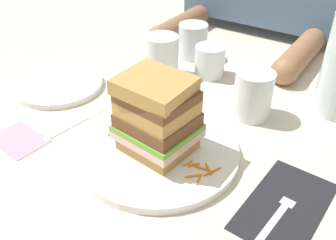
{
  "coord_description": "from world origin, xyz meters",
  "views": [
    {
      "loc": [
        0.3,
        -0.43,
        0.41
      ],
      "look_at": [
        0.01,
        0.01,
        0.05
      ],
      "focal_mm": 40.16,
      "sensor_mm": 36.0,
      "label": 1
    }
  ],
  "objects_px": {
    "side_plate": "(59,85)",
    "juice_glass": "(253,96)",
    "main_plate": "(158,151)",
    "sandwich": "(157,116)",
    "knife": "(85,117)",
    "napkin_pink": "(19,139)",
    "empty_tumbler_0": "(162,56)",
    "napkin_dark": "(285,205)",
    "empty_tumbler_1": "(193,41)",
    "fork": "(279,213)",
    "empty_tumbler_2": "(210,61)"
  },
  "relations": [
    {
      "from": "napkin_dark",
      "to": "empty_tumbler_1",
      "type": "bearing_deg",
      "value": 135.81
    },
    {
      "from": "main_plate",
      "to": "side_plate",
      "type": "distance_m",
      "value": 0.32
    },
    {
      "from": "knife",
      "to": "main_plate",
      "type": "bearing_deg",
      "value": -3.34
    },
    {
      "from": "knife",
      "to": "empty_tumbler_1",
      "type": "relative_size",
      "value": 2.32
    },
    {
      "from": "napkin_dark",
      "to": "juice_glass",
      "type": "xyz_separation_m",
      "value": [
        -0.14,
        0.19,
        0.04
      ]
    },
    {
      "from": "main_plate",
      "to": "sandwich",
      "type": "xyz_separation_m",
      "value": [
        -0.0,
        -0.0,
        0.07
      ]
    },
    {
      "from": "juice_glass",
      "to": "napkin_pink",
      "type": "relative_size",
      "value": 0.94
    },
    {
      "from": "fork",
      "to": "side_plate",
      "type": "bearing_deg",
      "value": 171.18
    },
    {
      "from": "fork",
      "to": "empty_tumbler_2",
      "type": "xyz_separation_m",
      "value": [
        -0.29,
        0.32,
        0.03
      ]
    },
    {
      "from": "napkin_dark",
      "to": "main_plate",
      "type": "bearing_deg",
      "value": -178.4
    },
    {
      "from": "knife",
      "to": "napkin_pink",
      "type": "height_order",
      "value": "same"
    },
    {
      "from": "empty_tumbler_1",
      "to": "sandwich",
      "type": "bearing_deg",
      "value": -67.62
    },
    {
      "from": "knife",
      "to": "side_plate",
      "type": "distance_m",
      "value": 0.15
    },
    {
      "from": "empty_tumbler_2",
      "to": "side_plate",
      "type": "distance_m",
      "value": 0.35
    },
    {
      "from": "napkin_dark",
      "to": "fork",
      "type": "height_order",
      "value": "fork"
    },
    {
      "from": "sandwich",
      "to": "fork",
      "type": "relative_size",
      "value": 0.81
    },
    {
      "from": "napkin_pink",
      "to": "empty_tumbler_1",
      "type": "bearing_deg",
      "value": 80.65
    },
    {
      "from": "empty_tumbler_2",
      "to": "empty_tumbler_0",
      "type": "bearing_deg",
      "value": -146.63
    },
    {
      "from": "sandwich",
      "to": "napkin_dark",
      "type": "xyz_separation_m",
      "value": [
        0.22,
        0.01,
        -0.08
      ]
    },
    {
      "from": "empty_tumbler_0",
      "to": "side_plate",
      "type": "distance_m",
      "value": 0.24
    },
    {
      "from": "napkin_dark",
      "to": "napkin_pink",
      "type": "relative_size",
      "value": 1.79
    },
    {
      "from": "fork",
      "to": "side_plate",
      "type": "distance_m",
      "value": 0.54
    },
    {
      "from": "fork",
      "to": "juice_glass",
      "type": "xyz_separation_m",
      "value": [
        -0.14,
        0.22,
        0.04
      ]
    },
    {
      "from": "side_plate",
      "to": "juice_glass",
      "type": "bearing_deg",
      "value": 18.56
    },
    {
      "from": "empty_tumbler_1",
      "to": "side_plate",
      "type": "height_order",
      "value": "empty_tumbler_1"
    },
    {
      "from": "side_plate",
      "to": "napkin_pink",
      "type": "xyz_separation_m",
      "value": [
        0.09,
        -0.17,
        -0.01
      ]
    },
    {
      "from": "empty_tumbler_0",
      "to": "empty_tumbler_2",
      "type": "bearing_deg",
      "value": 33.37
    },
    {
      "from": "knife",
      "to": "juice_glass",
      "type": "xyz_separation_m",
      "value": [
        0.26,
        0.19,
        0.04
      ]
    },
    {
      "from": "juice_glass",
      "to": "side_plate",
      "type": "xyz_separation_m",
      "value": [
        -0.4,
        -0.13,
        -0.04
      ]
    },
    {
      "from": "main_plate",
      "to": "side_plate",
      "type": "bearing_deg",
      "value": 168.04
    },
    {
      "from": "juice_glass",
      "to": "napkin_pink",
      "type": "height_order",
      "value": "juice_glass"
    },
    {
      "from": "empty_tumbler_0",
      "to": "side_plate",
      "type": "relative_size",
      "value": 0.5
    },
    {
      "from": "sandwich",
      "to": "napkin_pink",
      "type": "xyz_separation_m",
      "value": [
        -0.23,
        -0.11,
        -0.08
      ]
    },
    {
      "from": "empty_tumbler_1",
      "to": "empty_tumbler_2",
      "type": "distance_m",
      "value": 0.11
    },
    {
      "from": "napkin_pink",
      "to": "sandwich",
      "type": "bearing_deg",
      "value": 24.88
    },
    {
      "from": "knife",
      "to": "empty_tumbler_2",
      "type": "bearing_deg",
      "value": 68.8
    },
    {
      "from": "knife",
      "to": "side_plate",
      "type": "bearing_deg",
      "value": 157.25
    },
    {
      "from": "main_plate",
      "to": "sandwich",
      "type": "bearing_deg",
      "value": -139.05
    },
    {
      "from": "napkin_pink",
      "to": "juice_glass",
      "type": "bearing_deg",
      "value": 44.64
    },
    {
      "from": "main_plate",
      "to": "empty_tumbler_0",
      "type": "xyz_separation_m",
      "value": [
        -0.16,
        0.24,
        0.04
      ]
    },
    {
      "from": "napkin_dark",
      "to": "napkin_pink",
      "type": "xyz_separation_m",
      "value": [
        -0.45,
        -0.11,
        -0.0
      ]
    },
    {
      "from": "empty_tumbler_1",
      "to": "side_plate",
      "type": "bearing_deg",
      "value": -118.5
    },
    {
      "from": "juice_glass",
      "to": "napkin_dark",
      "type": "bearing_deg",
      "value": -54.21
    },
    {
      "from": "knife",
      "to": "side_plate",
      "type": "height_order",
      "value": "side_plate"
    },
    {
      "from": "main_plate",
      "to": "empty_tumbler_2",
      "type": "xyz_separation_m",
      "value": [
        -0.07,
        0.3,
        0.03
      ]
    },
    {
      "from": "main_plate",
      "to": "juice_glass",
      "type": "bearing_deg",
      "value": 68.07
    },
    {
      "from": "empty_tumbler_0",
      "to": "empty_tumbler_1",
      "type": "xyz_separation_m",
      "value": [
        0.01,
        0.13,
        -0.0
      ]
    },
    {
      "from": "side_plate",
      "to": "napkin_pink",
      "type": "height_order",
      "value": "side_plate"
    },
    {
      "from": "fork",
      "to": "empty_tumbler_2",
      "type": "bearing_deg",
      "value": 131.9
    },
    {
      "from": "juice_glass",
      "to": "empty_tumbler_2",
      "type": "distance_m",
      "value": 0.18
    }
  ]
}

